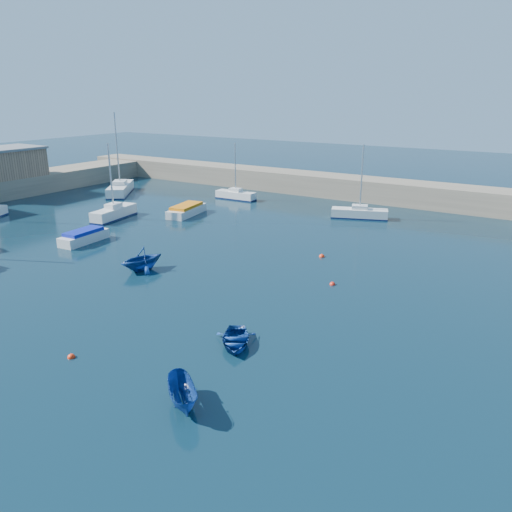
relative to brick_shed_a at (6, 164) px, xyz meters
The scene contains 15 objects.
ground 48.55m from the brick_shed_a, 29.74° to the right, with size 220.00×220.00×0.00m, color #0A212E.
back_wall 47.50m from the brick_shed_a, 27.65° to the left, with size 96.00×4.50×2.60m, color #746A58.
brick_shed_a is the anchor object (origin of this frame).
sailboat_3 21.14m from the brick_shed_a, ahead, with size 2.50×5.96×7.80m.
sailboat_4 14.40m from the brick_shed_a, 37.05° to the left, with size 6.48×7.71×10.36m.
sailboat_5 29.51m from the brick_shed_a, 27.42° to the left, with size 5.20×1.59×6.91m.
sailboat_6 44.50m from the brick_shed_a, 16.06° to the left, with size 6.00×3.47×7.66m.
motorboat_1 27.04m from the brick_shed_a, 20.01° to the right, with size 1.95×4.73×1.13m.
motorboat_2 26.69m from the brick_shed_a, ahead, with size 2.87×5.80×1.14m.
dinghy_center 50.63m from the brick_shed_a, 20.59° to the right, with size 2.19×3.06×0.63m, color navy.
dinghy_left 36.83m from the brick_shed_a, 18.72° to the right, with size 2.89×3.35×1.76m, color navy.
dinghy_right 53.91m from the brick_shed_a, 25.76° to the right, with size 1.12×2.99×1.15m, color navy.
buoy_0 47.28m from the brick_shed_a, 29.48° to the right, with size 0.39×0.39×0.39m, color red.
buoy_1 48.73m from the brick_shed_a, ahead, with size 0.41×0.41×0.41m, color red.
buoy_3 45.04m from the brick_shed_a, ahead, with size 0.46×0.46×0.46m, color red.
Camera 1 is at (18.64, -13.05, 12.65)m, focal length 35.00 mm.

